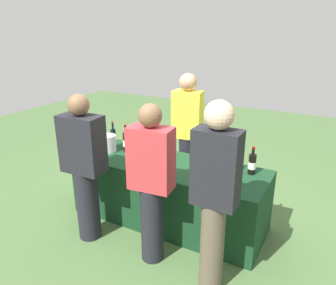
{
  "coord_description": "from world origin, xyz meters",
  "views": [
    {
      "loc": [
        1.64,
        -2.95,
        2.2
      ],
      "look_at": [
        0.0,
        0.0,
        0.98
      ],
      "focal_mm": 34.98,
      "sensor_mm": 36.0,
      "label": 1
    }
  ],
  "objects_px": {
    "wine_bottle_0": "(113,138)",
    "wine_glass_2": "(152,159)",
    "wine_glass_5": "(233,176)",
    "guest_0": "(84,165)",
    "wine_bottle_4": "(205,158)",
    "wine_bottle_2": "(139,143)",
    "wine_bottle_3": "(162,147)",
    "wine_bottle_5": "(224,162)",
    "wine_bottle_6": "(233,163)",
    "wine_glass_4": "(195,169)",
    "wine_glass_0": "(129,153)",
    "wine_bottle_1": "(126,142)",
    "ice_bucket": "(108,143)",
    "guest_2": "(215,193)",
    "wine_glass_3": "(163,157)",
    "wine_glass_1": "(145,153)",
    "wine_bottle_7": "(252,164)",
    "server_pouring": "(187,131)",
    "guest_1": "(151,181)",
    "menu_board": "(158,152)"
  },
  "relations": [
    {
      "from": "wine_bottle_0",
      "to": "wine_glass_2",
      "type": "xyz_separation_m",
      "value": [
        0.77,
        -0.32,
        -0.01
      ]
    },
    {
      "from": "wine_glass_5",
      "to": "guest_0",
      "type": "relative_size",
      "value": 0.09
    },
    {
      "from": "wine_bottle_4",
      "to": "wine_glass_2",
      "type": "xyz_separation_m",
      "value": [
        -0.51,
        -0.26,
        -0.01
      ]
    },
    {
      "from": "wine_bottle_0",
      "to": "wine_bottle_2",
      "type": "height_order",
      "value": "wine_bottle_0"
    },
    {
      "from": "wine_bottle_3",
      "to": "wine_bottle_5",
      "type": "xyz_separation_m",
      "value": [
        0.79,
        -0.06,
        -0.0
      ]
    },
    {
      "from": "wine_bottle_6",
      "to": "wine_glass_4",
      "type": "distance_m",
      "value": 0.42
    },
    {
      "from": "wine_glass_2",
      "to": "guest_0",
      "type": "relative_size",
      "value": 0.09
    },
    {
      "from": "wine_bottle_4",
      "to": "wine_glass_0",
      "type": "relative_size",
      "value": 2.36
    },
    {
      "from": "wine_bottle_1",
      "to": "ice_bucket",
      "type": "height_order",
      "value": "wine_bottle_1"
    },
    {
      "from": "wine_bottle_3",
      "to": "guest_2",
      "type": "xyz_separation_m",
      "value": [
        1.01,
        -0.9,
        0.1
      ]
    },
    {
      "from": "wine_bottle_4",
      "to": "wine_glass_3",
      "type": "bearing_deg",
      "value": -159.75
    },
    {
      "from": "wine_bottle_5",
      "to": "wine_glass_1",
      "type": "relative_size",
      "value": 2.03
    },
    {
      "from": "guest_2",
      "to": "wine_bottle_0",
      "type": "bearing_deg",
      "value": 152.93
    },
    {
      "from": "wine_glass_3",
      "to": "guest_0",
      "type": "xyz_separation_m",
      "value": [
        -0.58,
        -0.61,
        0.01
      ]
    },
    {
      "from": "wine_bottle_0",
      "to": "guest_2",
      "type": "xyz_separation_m",
      "value": [
        1.71,
        -0.88,
        0.08
      ]
    },
    {
      "from": "ice_bucket",
      "to": "guest_2",
      "type": "distance_m",
      "value": 1.82
    },
    {
      "from": "wine_bottle_3",
      "to": "wine_bottle_7",
      "type": "distance_m",
      "value": 1.06
    },
    {
      "from": "wine_glass_0",
      "to": "ice_bucket",
      "type": "distance_m",
      "value": 0.42
    },
    {
      "from": "wine_glass_0",
      "to": "wine_glass_5",
      "type": "height_order",
      "value": "wine_glass_5"
    },
    {
      "from": "wine_bottle_4",
      "to": "wine_glass_3",
      "type": "relative_size",
      "value": 2.31
    },
    {
      "from": "wine_bottle_7",
      "to": "wine_glass_0",
      "type": "xyz_separation_m",
      "value": [
        -1.31,
        -0.33,
        -0.01
      ]
    },
    {
      "from": "wine_glass_0",
      "to": "wine_glass_1",
      "type": "relative_size",
      "value": 0.95
    },
    {
      "from": "wine_bottle_2",
      "to": "server_pouring",
      "type": "distance_m",
      "value": 0.67
    },
    {
      "from": "server_pouring",
      "to": "guest_1",
      "type": "bearing_deg",
      "value": 95.37
    },
    {
      "from": "wine_bottle_0",
      "to": "wine_bottle_1",
      "type": "relative_size",
      "value": 0.98
    },
    {
      "from": "ice_bucket",
      "to": "wine_bottle_0",
      "type": "bearing_deg",
      "value": 103.65
    },
    {
      "from": "wine_glass_2",
      "to": "wine_glass_3",
      "type": "bearing_deg",
      "value": 53.56
    },
    {
      "from": "wine_bottle_5",
      "to": "guest_0",
      "type": "height_order",
      "value": "guest_0"
    },
    {
      "from": "wine_glass_1",
      "to": "guest_2",
      "type": "relative_size",
      "value": 0.09
    },
    {
      "from": "wine_bottle_1",
      "to": "wine_bottle_5",
      "type": "distance_m",
      "value": 1.26
    },
    {
      "from": "wine_bottle_6",
      "to": "wine_glass_4",
      "type": "relative_size",
      "value": 2.27
    },
    {
      "from": "wine_glass_2",
      "to": "wine_bottle_7",
      "type": "bearing_deg",
      "value": 20.85
    },
    {
      "from": "wine_bottle_6",
      "to": "server_pouring",
      "type": "xyz_separation_m",
      "value": [
        -0.82,
        0.59,
        0.05
      ]
    },
    {
      "from": "wine_glass_0",
      "to": "wine_glass_2",
      "type": "distance_m",
      "value": 0.33
    },
    {
      "from": "wine_glass_3",
      "to": "wine_bottle_7",
      "type": "bearing_deg",
      "value": 16.48
    },
    {
      "from": "wine_glass_4",
      "to": "menu_board",
      "type": "height_order",
      "value": "wine_glass_4"
    },
    {
      "from": "guest_0",
      "to": "guest_1",
      "type": "distance_m",
      "value": 0.79
    },
    {
      "from": "wine_bottle_5",
      "to": "guest_2",
      "type": "bearing_deg",
      "value": -75.28
    },
    {
      "from": "wine_bottle_4",
      "to": "wine_glass_0",
      "type": "xyz_separation_m",
      "value": [
        -0.83,
        -0.22,
        -0.02
      ]
    },
    {
      "from": "wine_bottle_0",
      "to": "wine_glass_2",
      "type": "height_order",
      "value": "wine_bottle_0"
    },
    {
      "from": "wine_bottle_2",
      "to": "server_pouring",
      "type": "height_order",
      "value": "server_pouring"
    },
    {
      "from": "wine_bottle_5",
      "to": "guest_2",
      "type": "xyz_separation_m",
      "value": [
        0.22,
        -0.84,
        0.1
      ]
    },
    {
      "from": "wine_bottle_7",
      "to": "wine_glass_4",
      "type": "xyz_separation_m",
      "value": [
        -0.47,
        -0.38,
        -0.01
      ]
    },
    {
      "from": "server_pouring",
      "to": "guest_2",
      "type": "distance_m",
      "value": 1.73
    },
    {
      "from": "wine_bottle_5",
      "to": "wine_glass_2",
      "type": "relative_size",
      "value": 1.98
    },
    {
      "from": "wine_bottle_5",
      "to": "menu_board",
      "type": "xyz_separation_m",
      "value": [
        -1.29,
        0.82,
        -0.41
      ]
    },
    {
      "from": "wine_bottle_1",
      "to": "wine_glass_1",
      "type": "relative_size",
      "value": 2.31
    },
    {
      "from": "wine_bottle_3",
      "to": "wine_glass_2",
      "type": "xyz_separation_m",
      "value": [
        0.07,
        -0.34,
        0.0
      ]
    },
    {
      "from": "wine_bottle_1",
      "to": "wine_bottle_6",
      "type": "relative_size",
      "value": 1.05
    },
    {
      "from": "wine_glass_2",
      "to": "menu_board",
      "type": "distance_m",
      "value": 1.31
    }
  ]
}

